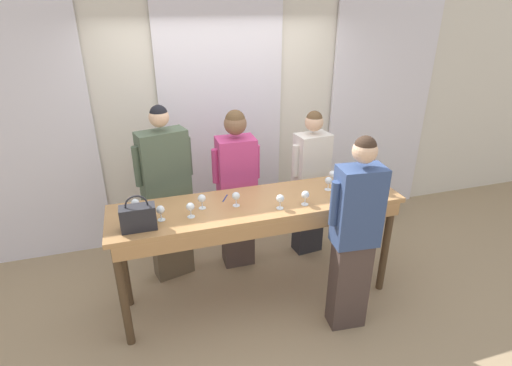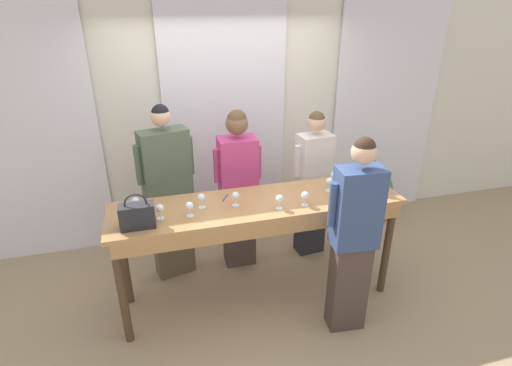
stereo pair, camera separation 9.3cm
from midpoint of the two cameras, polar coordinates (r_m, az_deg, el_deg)
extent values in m
plane|color=tan|center=(4.06, 0.93, -15.76)|extent=(18.00, 18.00, 0.00)
cube|color=silver|center=(4.64, -3.92, 9.17)|extent=(12.00, 0.06, 2.80)
cube|color=white|center=(4.65, -29.26, 5.37)|extent=(1.38, 0.03, 2.69)
cube|color=white|center=(4.59, -3.73, 8.29)|extent=(1.38, 0.03, 2.69)
cube|color=white|center=(5.37, 18.40, 9.53)|extent=(1.38, 0.03, 2.69)
cube|color=#B27F4C|center=(3.49, 1.05, -2.99)|extent=(2.55, 0.65, 0.04)
cube|color=#B27F4C|center=(3.28, 2.56, -6.67)|extent=(2.45, 0.03, 0.12)
cylinder|color=#4C3823|center=(3.47, -17.83, -14.78)|extent=(0.07, 0.07, 0.99)
cylinder|color=#4C3823|center=(4.04, 18.82, -8.82)|extent=(0.07, 0.07, 0.99)
cylinder|color=#4C3823|center=(3.87, -17.72, -10.21)|extent=(0.07, 0.07, 0.99)
cylinder|color=#4C3823|center=(4.39, 15.35, -5.49)|extent=(0.07, 0.07, 0.99)
cylinder|color=black|center=(3.79, 16.99, 0.07)|extent=(0.08, 0.08, 0.18)
cone|color=black|center=(3.74, 17.20, 1.63)|extent=(0.08, 0.08, 0.04)
cylinder|color=black|center=(3.72, 17.31, 2.45)|extent=(0.03, 0.03, 0.07)
cylinder|color=white|center=(3.79, 16.97, -0.06)|extent=(0.08, 0.08, 0.07)
cube|color=#232328|center=(3.18, -15.80, -4.57)|extent=(0.27, 0.13, 0.19)
torus|color=#232328|center=(3.13, -16.02, -2.91)|extent=(0.17, 0.01, 0.17)
cylinder|color=white|center=(3.75, 11.04, -1.05)|extent=(0.06, 0.06, 0.00)
cylinder|color=white|center=(3.73, 11.08, -0.60)|extent=(0.01, 0.01, 0.06)
sphere|color=white|center=(3.71, 11.16, 0.22)|extent=(0.07, 0.07, 0.07)
cylinder|color=white|center=(3.84, 12.77, -0.56)|extent=(0.06, 0.06, 0.00)
cylinder|color=white|center=(3.83, 12.82, -0.12)|extent=(0.01, 0.01, 0.06)
sphere|color=white|center=(3.80, 12.90, 0.69)|extent=(0.07, 0.07, 0.07)
sphere|color=maroon|center=(3.81, 12.89, 0.57)|extent=(0.04, 0.04, 0.04)
cylinder|color=white|center=(3.30, -12.67, -4.96)|extent=(0.06, 0.06, 0.00)
cylinder|color=white|center=(3.28, -12.72, -4.47)|extent=(0.01, 0.01, 0.06)
sphere|color=white|center=(3.26, -12.82, -3.56)|extent=(0.07, 0.07, 0.07)
cylinder|color=white|center=(3.65, 14.47, -2.16)|extent=(0.06, 0.06, 0.00)
cylinder|color=white|center=(3.63, 14.52, -1.70)|extent=(0.01, 0.01, 0.06)
sphere|color=white|center=(3.61, 14.62, -0.85)|extent=(0.07, 0.07, 0.07)
cylinder|color=white|center=(3.89, 11.64, -0.12)|extent=(0.06, 0.06, 0.00)
cylinder|color=white|center=(3.88, 11.68, 0.32)|extent=(0.01, 0.01, 0.06)
sphere|color=white|center=(3.85, 11.76, 1.12)|extent=(0.07, 0.07, 0.07)
cylinder|color=white|center=(3.42, -2.13, -3.19)|extent=(0.06, 0.06, 0.00)
cylinder|color=white|center=(3.41, -2.14, -2.71)|extent=(0.01, 0.01, 0.06)
sphere|color=white|center=(3.38, -2.15, -1.81)|extent=(0.07, 0.07, 0.07)
cylinder|color=white|center=(3.45, 7.72, -3.13)|extent=(0.06, 0.06, 0.00)
cylinder|color=white|center=(3.44, 7.75, -2.65)|extent=(0.01, 0.01, 0.06)
sphere|color=white|center=(3.41, 7.81, -1.76)|extent=(0.07, 0.07, 0.07)
cylinder|color=white|center=(3.29, -8.58, -4.65)|extent=(0.06, 0.06, 0.00)
cylinder|color=white|center=(3.28, -8.61, -4.15)|extent=(0.01, 0.01, 0.06)
sphere|color=white|center=(3.25, -8.68, -3.24)|extent=(0.07, 0.07, 0.07)
cylinder|color=white|center=(3.46, -15.95, -3.87)|extent=(0.06, 0.06, 0.00)
cylinder|color=white|center=(3.44, -16.01, -3.39)|extent=(0.01, 0.01, 0.06)
sphere|color=white|center=(3.42, -16.13, -2.52)|extent=(0.07, 0.07, 0.07)
sphere|color=maroon|center=(3.42, -16.11, -2.64)|extent=(0.04, 0.04, 0.04)
cylinder|color=white|center=(3.41, -6.96, -3.47)|extent=(0.06, 0.06, 0.00)
cylinder|color=white|center=(3.39, -6.98, -2.98)|extent=(0.01, 0.01, 0.06)
sphere|color=white|center=(3.37, -7.03, -2.09)|extent=(0.07, 0.07, 0.07)
cylinder|color=white|center=(3.38, 4.14, -3.65)|extent=(0.06, 0.06, 0.00)
cylinder|color=white|center=(3.36, 4.16, -3.16)|extent=(0.01, 0.01, 0.06)
sphere|color=white|center=(3.33, 4.19, -2.26)|extent=(0.07, 0.07, 0.07)
cylinder|color=#193399|center=(3.55, -3.68, -2.11)|extent=(0.07, 0.12, 0.01)
cube|color=brown|center=(4.20, -11.18, -7.44)|extent=(0.42, 0.27, 0.87)
cube|color=#4C5B47|center=(3.85, -12.12, 2.47)|extent=(0.49, 0.32, 0.69)
sphere|color=#DBAD89|center=(3.70, -12.77, 9.25)|extent=(0.18, 0.18, 0.18)
sphere|color=black|center=(3.69, -12.82, 9.72)|extent=(0.16, 0.16, 0.16)
cylinder|color=#4C5B47|center=(3.90, -8.78, 3.89)|extent=(0.09, 0.09, 0.38)
cylinder|color=#4C5B47|center=(3.77, -15.71, 2.46)|extent=(0.09, 0.09, 0.38)
cube|color=#473833|center=(4.30, -1.81, -6.68)|extent=(0.32, 0.23, 0.80)
cube|color=#C63D7A|center=(3.98, -1.95, 2.14)|extent=(0.38, 0.27, 0.63)
sphere|color=brown|center=(3.82, -2.05, 8.48)|extent=(0.22, 0.22, 0.22)
sphere|color=brown|center=(3.81, -2.06, 9.03)|extent=(0.19, 0.19, 0.19)
cylinder|color=#C63D7A|center=(4.00, 0.95, 3.05)|extent=(0.07, 0.07, 0.35)
cylinder|color=#C63D7A|center=(3.92, -4.93, 2.47)|extent=(0.07, 0.07, 0.35)
cube|color=#28282D|center=(4.54, 8.33, -5.30)|extent=(0.32, 0.23, 0.78)
cube|color=silver|center=(4.24, 8.90, 2.88)|extent=(0.37, 0.27, 0.61)
sphere|color=#DBAD89|center=(4.10, 9.30, 8.51)|extent=(0.19, 0.19, 0.19)
sphere|color=brown|center=(4.09, 9.33, 8.95)|extent=(0.17, 0.17, 0.17)
cylinder|color=silver|center=(4.32, 11.20, 3.78)|extent=(0.08, 0.08, 0.34)
cylinder|color=silver|center=(4.13, 6.59, 3.11)|extent=(0.08, 0.08, 0.34)
cube|color=#473833|center=(3.61, 13.73, -14.08)|extent=(0.32, 0.21, 0.84)
cube|color=#334775|center=(3.20, 15.07, -3.49)|extent=(0.38, 0.25, 0.66)
sphere|color=#DBAD89|center=(3.02, 16.03, 4.26)|extent=(0.19, 0.19, 0.19)
sphere|color=#332319|center=(3.01, 16.10, 4.85)|extent=(0.17, 0.17, 0.17)
cylinder|color=#334775|center=(3.10, 11.81, -3.04)|extent=(0.08, 0.08, 0.37)
cylinder|color=#334775|center=(3.27, 18.36, -2.36)|extent=(0.08, 0.08, 0.37)
cylinder|color=#935B3D|center=(5.55, 17.47, -3.68)|extent=(0.30, 0.30, 0.21)
ellipsoid|color=#47844C|center=(5.42, 17.86, -0.90)|extent=(0.30, 0.30, 0.43)
camera|label=1|loc=(0.05, -89.23, 0.35)|focal=28.00mm
camera|label=2|loc=(0.05, 90.77, -0.35)|focal=28.00mm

